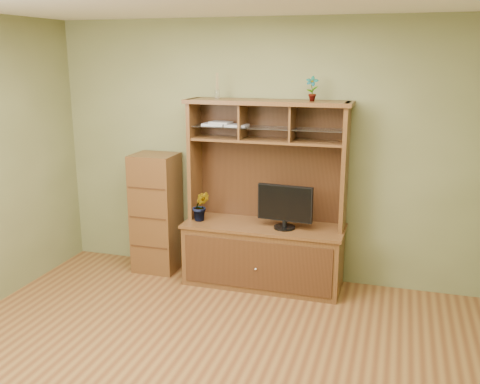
% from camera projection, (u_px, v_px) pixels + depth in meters
% --- Properties ---
extents(room, '(4.54, 4.04, 2.74)m').
position_uv_depth(room, '(189.00, 199.00, 3.73)').
color(room, brown).
rests_on(room, ground).
extents(media_hutch, '(1.66, 0.61, 1.90)m').
position_uv_depth(media_hutch, '(264.00, 236.00, 5.50)').
color(media_hutch, '#4E2E16').
rests_on(media_hutch, room).
extents(monitor, '(0.56, 0.21, 0.44)m').
position_uv_depth(monitor, '(285.00, 206.00, 5.27)').
color(monitor, black).
rests_on(monitor, media_hutch).
extents(orchid_plant, '(0.21, 0.18, 0.32)m').
position_uv_depth(orchid_plant, '(201.00, 206.00, 5.54)').
color(orchid_plant, '#2E6021').
rests_on(orchid_plant, media_hutch).
extents(top_plant, '(0.13, 0.09, 0.24)m').
position_uv_depth(top_plant, '(312.00, 89.00, 5.08)').
color(top_plant, '#275C20').
rests_on(top_plant, media_hutch).
extents(reed_diffuser, '(0.05, 0.05, 0.26)m').
position_uv_depth(reed_diffuser, '(217.00, 89.00, 5.36)').
color(reed_diffuser, silver).
rests_on(reed_diffuser, media_hutch).
extents(magazines, '(0.47, 0.19, 0.04)m').
position_uv_depth(magazines, '(224.00, 124.00, 5.43)').
color(magazines, '#B9B8BE').
rests_on(magazines, media_hutch).
extents(side_cabinet, '(0.47, 0.42, 1.30)m').
position_uv_depth(side_cabinet, '(156.00, 213.00, 5.86)').
color(side_cabinet, '#4E2E16').
rests_on(side_cabinet, room).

